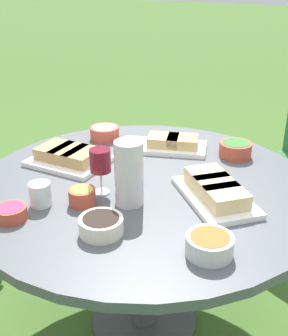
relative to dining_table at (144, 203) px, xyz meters
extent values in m
plane|color=#446B2B|center=(0.00, 0.00, -0.63)|extent=(40.00, 40.00, 0.00)
cylinder|color=#4C4C51|center=(0.00, 0.00, -0.62)|extent=(0.47, 0.47, 0.02)
cylinder|color=#4C4C51|center=(0.00, 0.00, -0.28)|extent=(0.11, 0.11, 0.67)
cylinder|color=#4C5156|center=(0.00, 0.00, 0.08)|extent=(1.32, 1.32, 0.03)
cylinder|color=#2D6B38|center=(0.93, -0.10, -0.41)|extent=(0.03, 0.03, 0.43)
cylinder|color=#2D6B38|center=(-0.14, -0.88, -0.41)|extent=(0.03, 0.03, 0.43)
cylinder|color=#2D6B38|center=(-0.28, -1.22, -0.41)|extent=(0.03, 0.03, 0.43)
cylinder|color=silver|center=(-0.04, 0.16, 0.21)|extent=(0.10, 0.10, 0.23)
cone|color=silver|center=(0.01, 0.16, 0.31)|extent=(0.03, 0.03, 0.03)
cylinder|color=silver|center=(0.09, 0.16, 0.10)|extent=(0.06, 0.06, 0.01)
cylinder|color=silver|center=(0.09, 0.16, 0.14)|extent=(0.01, 0.01, 0.08)
cylinder|color=maroon|center=(0.09, 0.16, 0.22)|extent=(0.08, 0.08, 0.08)
cube|color=white|center=(0.10, -0.33, 0.10)|extent=(0.43, 0.31, 0.02)
cube|color=tan|center=(0.01, -0.36, 0.14)|extent=(0.17, 0.16, 0.04)
cube|color=tan|center=(0.10, -0.33, 0.14)|extent=(0.17, 0.16, 0.04)
cube|color=white|center=(-0.29, -0.01, 0.10)|extent=(0.40, 0.39, 0.02)
cube|color=#E0C184|center=(-0.35, 0.04, 0.14)|extent=(0.18, 0.18, 0.05)
cube|color=#E0C184|center=(-0.29, -0.01, 0.14)|extent=(0.18, 0.18, 0.05)
cube|color=#E0C184|center=(-0.23, -0.07, 0.14)|extent=(0.18, 0.18, 0.05)
cube|color=white|center=(0.36, 0.01, 0.10)|extent=(0.33, 0.26, 0.02)
cube|color=tan|center=(0.29, 0.01, 0.14)|extent=(0.12, 0.16, 0.05)
cube|color=tan|center=(0.36, 0.01, 0.14)|extent=(0.12, 0.16, 0.05)
cube|color=tan|center=(0.44, 0.02, 0.14)|extent=(0.12, 0.16, 0.05)
cylinder|color=#B74733|center=(0.10, 0.25, 0.12)|extent=(0.10, 0.10, 0.06)
cylinder|color=#E0C147|center=(0.10, 0.25, 0.14)|extent=(0.08, 0.08, 0.03)
cylinder|color=#B74733|center=(-0.22, -0.42, 0.13)|extent=(0.14, 0.14, 0.06)
cylinder|color=#387533|center=(-0.22, -0.42, 0.14)|extent=(0.12, 0.12, 0.03)
cylinder|color=beige|center=(-0.07, 0.37, 0.12)|extent=(0.14, 0.14, 0.05)
cylinder|color=#2D231E|center=(-0.07, 0.37, 0.14)|extent=(0.11, 0.11, 0.02)
cylinder|color=#B74733|center=(0.24, 0.45, 0.12)|extent=(0.10, 0.10, 0.04)
cylinder|color=#D6385B|center=(0.24, 0.45, 0.13)|extent=(0.09, 0.09, 0.02)
cylinder|color=#B74733|center=(0.40, -0.30, 0.12)|extent=(0.14, 0.14, 0.06)
cylinder|color=silver|center=(0.40, -0.30, 0.14)|extent=(0.11, 0.11, 0.03)
cylinder|color=silver|center=(-0.40, 0.30, 0.12)|extent=(0.14, 0.14, 0.06)
cylinder|color=#CC662D|center=(-0.40, 0.30, 0.14)|extent=(0.11, 0.11, 0.03)
cylinder|color=silver|center=(0.06, -0.02, 0.14)|extent=(0.06, 0.06, 0.10)
cylinder|color=silver|center=(0.22, 0.33, 0.14)|extent=(0.08, 0.08, 0.08)
camera|label=1|loc=(-0.75, 1.25, 0.84)|focal=45.00mm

